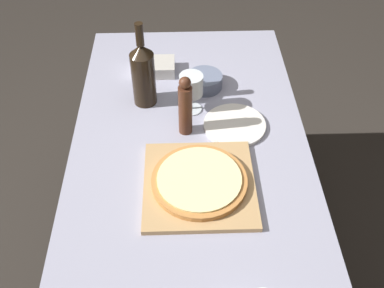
{
  "coord_description": "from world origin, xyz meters",
  "views": [
    {
      "loc": [
        -0.03,
        -0.99,
        1.83
      ],
      "look_at": [
        0.01,
        0.02,
        0.82
      ],
      "focal_mm": 42.0,
      "sensor_mm": 36.0,
      "label": 1
    }
  ],
  "objects": [
    {
      "name": "ground_plane",
      "position": [
        0.0,
        0.0,
        0.0
      ],
      "size": [
        12.0,
        12.0,
        0.0
      ],
      "primitive_type": "plane",
      "color": "#2D2823"
    },
    {
      "name": "dinner_plate",
      "position": [
        0.16,
        0.16,
        0.77
      ],
      "size": [
        0.22,
        0.22,
        0.01
      ],
      "color": "silver",
      "rests_on": "dining_table"
    },
    {
      "name": "pepper_mill",
      "position": [
        -0.01,
        0.14,
        0.87
      ],
      "size": [
        0.05,
        0.05,
        0.23
      ],
      "color": "#4C2819",
      "rests_on": "dining_table"
    },
    {
      "name": "cutting_board",
      "position": [
        0.02,
        -0.11,
        0.77
      ],
      "size": [
        0.34,
        0.35,
        0.02
      ],
      "color": "tan",
      "rests_on": "dining_table"
    },
    {
      "name": "food_container",
      "position": [
        -0.13,
        0.49,
        0.78
      ],
      "size": [
        0.17,
        0.11,
        0.05
      ],
      "color": "#BCB7AD",
      "rests_on": "dining_table"
    },
    {
      "name": "wine_bottle",
      "position": [
        -0.16,
        0.31,
        0.89
      ],
      "size": [
        0.09,
        0.09,
        0.32
      ],
      "color": "black",
      "rests_on": "dining_table"
    },
    {
      "name": "dining_table",
      "position": [
        0.0,
        0.0,
        0.66
      ],
      "size": [
        0.8,
        1.58,
        0.76
      ],
      "color": "#9393A8",
      "rests_on": "ground_plane"
    },
    {
      "name": "wine_glass",
      "position": [
        0.01,
        0.26,
        0.86
      ],
      "size": [
        0.08,
        0.08,
        0.15
      ],
      "color": "silver",
      "rests_on": "dining_table"
    },
    {
      "name": "pizza",
      "position": [
        0.02,
        -0.11,
        0.79
      ],
      "size": [
        0.29,
        0.29,
        0.02
      ],
      "color": "#BC7A3D",
      "rests_on": "cutting_board"
    },
    {
      "name": "small_bowl",
      "position": [
        0.07,
        0.39,
        0.79
      ],
      "size": [
        0.14,
        0.14,
        0.05
      ],
      "color": "slate",
      "rests_on": "dining_table"
    }
  ]
}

